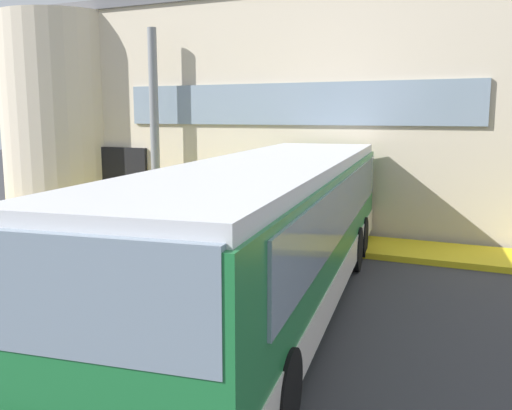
# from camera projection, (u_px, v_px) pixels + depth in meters

# --- Properties ---
(ground_plane) EXTENTS (80.00, 90.00, 0.02)m
(ground_plane) POSITION_uv_depth(u_px,v_px,m) (141.00, 281.00, 11.89)
(ground_plane) COLOR #353538
(ground_plane) RESTS_ON ground
(bay_paint_stripes) EXTENTS (4.40, 3.96, 0.01)m
(bay_paint_stripes) POSITION_uv_depth(u_px,v_px,m) (75.00, 385.00, 7.29)
(bay_paint_stripes) COLOR silver
(bay_paint_stripes) RESTS_ON ground
(terminal_building) EXTENTS (18.65, 13.80, 7.24)m
(terminal_building) POSITION_uv_depth(u_px,v_px,m) (300.00, 112.00, 21.94)
(terminal_building) COLOR beige
(terminal_building) RESTS_ON ground
(boarding_curb) EXTENTS (20.85, 2.00, 0.15)m
(boarding_curb) POSITION_uv_depth(u_px,v_px,m) (240.00, 234.00, 16.19)
(boarding_curb) COLOR yellow
(boarding_curb) RESTS_ON ground
(entry_support_column) EXTENTS (0.28, 0.28, 5.98)m
(entry_support_column) POSITION_uv_depth(u_px,v_px,m) (154.00, 126.00, 17.57)
(entry_support_column) COLOR slate
(entry_support_column) RESTS_ON boarding_curb
(bus_main_foreground) EXTENTS (4.20, 12.31, 2.70)m
(bus_main_foreground) POSITION_uv_depth(u_px,v_px,m) (273.00, 235.00, 10.18)
(bus_main_foreground) COLOR #1E7238
(bus_main_foreground) RESTS_ON ground
(passenger_near_column) EXTENTS (0.53, 0.37, 1.68)m
(passenger_near_column) POSITION_uv_depth(u_px,v_px,m) (158.00, 197.00, 16.62)
(passenger_near_column) COLOR #2D2D33
(passenger_near_column) RESTS_ON boarding_curb
(passenger_by_doorway) EXTENTS (0.54, 0.36, 1.68)m
(passenger_by_doorway) POSITION_uv_depth(u_px,v_px,m) (192.00, 198.00, 16.34)
(passenger_by_doorway) COLOR #4C4233
(passenger_by_doorway) RESTS_ON boarding_curb
(safety_bollard_yellow) EXTENTS (0.18, 0.18, 0.90)m
(safety_bollard_yellow) POSITION_uv_depth(u_px,v_px,m) (241.00, 231.00, 14.80)
(safety_bollard_yellow) COLOR yellow
(safety_bollard_yellow) RESTS_ON ground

